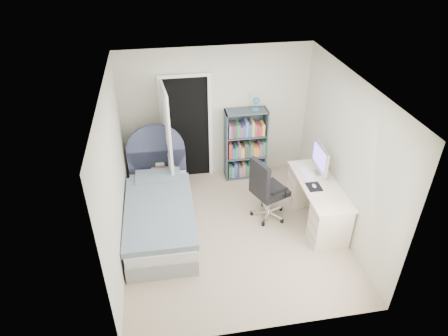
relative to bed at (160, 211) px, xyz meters
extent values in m
cube|color=gray|center=(1.15, -0.36, -0.33)|extent=(3.40, 3.60, 0.05)
cube|color=white|center=(1.15, -0.36, 2.22)|extent=(3.40, 3.60, 0.05)
cube|color=beige|center=(1.15, 1.46, 0.94)|extent=(3.40, 0.05, 2.50)
cube|color=beige|center=(1.15, -2.19, 0.94)|extent=(3.40, 0.05, 2.50)
cube|color=beige|center=(-0.58, -0.36, 0.94)|extent=(0.05, 3.60, 2.50)
cube|color=beige|center=(2.87, -0.36, 0.94)|extent=(0.05, 3.60, 2.50)
cube|color=black|center=(0.60, 1.43, 0.69)|extent=(0.80, 0.01, 2.00)
cube|color=white|center=(0.17, 1.41, 0.69)|extent=(0.06, 0.06, 2.00)
cube|color=white|center=(1.03, 1.41, 0.69)|extent=(0.06, 0.06, 2.00)
cube|color=white|center=(0.60, 1.41, 1.72)|extent=(0.92, 0.06, 0.06)
cube|color=white|center=(0.23, 1.01, 0.69)|extent=(0.11, 0.80, 2.00)
cube|color=gray|center=(0.00, -0.11, -0.17)|extent=(1.04, 2.15, 0.28)
cube|color=silver|center=(0.00, -0.11, 0.04)|extent=(1.02, 2.10, 0.17)
cube|color=slate|center=(0.00, -0.22, 0.17)|extent=(1.07, 1.83, 0.11)
cube|color=slate|center=(0.01, 0.66, 0.19)|extent=(0.77, 0.44, 0.13)
cube|color=#393E59|center=(0.01, 1.00, 0.12)|extent=(1.01, 0.08, 0.85)
cylinder|color=#393E59|center=(0.01, 1.00, 0.55)|extent=(1.01, 0.08, 1.01)
cylinder|color=tan|center=(-0.07, 0.85, -0.04)|extent=(0.04, 0.04, 0.53)
cylinder|color=tan|center=(-0.07, 1.22, -0.04)|extent=(0.04, 0.04, 0.53)
cylinder|color=tan|center=(0.29, 0.85, -0.04)|extent=(0.04, 0.04, 0.53)
cylinder|color=tan|center=(0.29, 1.22, -0.04)|extent=(0.04, 0.04, 0.53)
cube|color=tan|center=(0.11, 1.04, 0.21)|extent=(0.42, 0.42, 0.03)
cube|color=tan|center=(0.11, 1.04, -0.12)|extent=(0.38, 0.38, 0.02)
cube|color=#B24C33|center=(0.06, 1.04, 0.24)|extent=(0.17, 0.23, 0.03)
cube|color=#3F598C|center=(0.06, 1.04, 0.27)|extent=(0.16, 0.22, 0.03)
cube|color=#D8CC7F|center=(0.06, 1.04, 0.30)|extent=(0.15, 0.21, 0.03)
cylinder|color=silver|center=(0.09, 1.05, -0.30)|extent=(0.18, 0.18, 0.02)
cylinder|color=silver|center=(0.09, 1.05, 0.31)|extent=(0.01, 0.01, 1.23)
sphere|color=silver|center=(0.15, 1.02, 0.90)|extent=(0.07, 0.07, 0.07)
cube|color=#3D4953|center=(1.29, 1.25, 0.38)|extent=(0.02, 0.33, 1.37)
cube|color=#3D4953|center=(2.04, 1.25, 0.38)|extent=(0.02, 0.33, 1.37)
cube|color=#3D4953|center=(1.67, 1.25, 1.05)|extent=(0.77, 0.33, 0.02)
cube|color=#3D4953|center=(1.67, 1.25, -0.30)|extent=(0.77, 0.33, 0.02)
cube|color=#3D4953|center=(1.67, 1.41, 0.38)|extent=(0.77, 0.01, 1.37)
cube|color=#3D4953|center=(1.67, 1.25, 0.13)|extent=(0.73, 0.31, 0.02)
cube|color=#3D4953|center=(1.67, 1.25, 0.57)|extent=(0.73, 0.31, 0.02)
cylinder|color=teal|center=(1.83, 1.25, 1.07)|extent=(0.13, 0.13, 0.02)
cylinder|color=silver|center=(1.83, 1.25, 1.16)|extent=(0.02, 0.02, 0.18)
sphere|color=teal|center=(1.83, 1.21, 1.26)|extent=(0.12, 0.12, 0.12)
cube|color=#337F4C|center=(1.36, 1.23, -0.15)|extent=(0.05, 0.23, 0.24)
cube|color=#7F72B2|center=(1.41, 1.23, -0.17)|extent=(0.05, 0.23, 0.22)
cube|color=#335999|center=(1.47, 1.23, -0.13)|extent=(0.05, 0.23, 0.30)
cube|color=#3F3F3F|center=(1.52, 1.23, -0.16)|extent=(0.03, 0.23, 0.23)
cube|color=#7F72B2|center=(1.57, 1.23, -0.17)|extent=(0.06, 0.23, 0.21)
cube|color=orange|center=(1.63, 1.23, -0.14)|extent=(0.04, 0.23, 0.27)
cube|color=#335999|center=(1.67, 1.23, -0.15)|extent=(0.03, 0.23, 0.25)
cube|color=#337F4C|center=(1.71, 1.23, -0.16)|extent=(0.03, 0.23, 0.23)
cube|color=#337F4C|center=(1.76, 1.23, -0.14)|extent=(0.06, 0.23, 0.26)
cube|color=#7F72B2|center=(1.82, 1.23, -0.13)|extent=(0.06, 0.23, 0.30)
cube|color=#B23333|center=(1.88, 1.23, -0.18)|extent=(0.04, 0.23, 0.20)
cube|color=#335999|center=(1.92, 1.23, -0.15)|extent=(0.04, 0.23, 0.25)
cube|color=#994C7F|center=(1.97, 1.23, -0.13)|extent=(0.04, 0.23, 0.29)
cube|color=#335999|center=(2.02, 1.23, -0.13)|extent=(0.06, 0.23, 0.29)
cube|color=#B23333|center=(1.36, 1.23, 0.31)|extent=(0.06, 0.23, 0.31)
cube|color=#335999|center=(1.43, 1.23, 0.26)|extent=(0.05, 0.23, 0.21)
cube|color=#337F4C|center=(1.48, 1.23, 0.27)|extent=(0.05, 0.23, 0.24)
cube|color=#994C7F|center=(1.54, 1.23, 0.29)|extent=(0.04, 0.23, 0.28)
cube|color=#D8BF4C|center=(1.59, 1.23, 0.25)|extent=(0.07, 0.23, 0.20)
cube|color=#3F3F3F|center=(1.66, 1.23, 0.30)|extent=(0.05, 0.23, 0.29)
cube|color=#3F3F3F|center=(1.71, 1.23, 0.28)|extent=(0.04, 0.23, 0.25)
cube|color=#337F4C|center=(1.77, 1.23, 0.28)|extent=(0.05, 0.23, 0.26)
cube|color=orange|center=(1.83, 1.23, 0.25)|extent=(0.06, 0.23, 0.20)
cube|color=orange|center=(1.89, 1.23, 0.25)|extent=(0.05, 0.23, 0.19)
cube|color=#994C7F|center=(1.94, 1.23, 0.28)|extent=(0.06, 0.23, 0.25)
cube|color=#337F4C|center=(2.01, 1.23, 0.30)|extent=(0.06, 0.23, 0.29)
cube|color=#7F72B2|center=(1.35, 1.23, 0.71)|extent=(0.04, 0.23, 0.24)
cube|color=#B23333|center=(1.39, 1.23, 0.71)|extent=(0.03, 0.23, 0.25)
cube|color=#3F3F3F|center=(1.44, 1.23, 0.71)|extent=(0.06, 0.23, 0.25)
cube|color=#337F4C|center=(1.51, 1.23, 0.72)|extent=(0.05, 0.23, 0.25)
cube|color=#994C7F|center=(1.56, 1.23, 0.69)|extent=(0.04, 0.23, 0.21)
cube|color=#335999|center=(1.61, 1.23, 0.70)|extent=(0.05, 0.23, 0.23)
cube|color=#7F72B2|center=(1.67, 1.23, 0.74)|extent=(0.04, 0.23, 0.29)
cube|color=#335999|center=(1.72, 1.23, 0.71)|extent=(0.06, 0.23, 0.24)
cube|color=#D8BF4C|center=(1.78, 1.23, 0.73)|extent=(0.04, 0.23, 0.28)
cube|color=#994C7F|center=(1.82, 1.23, 0.71)|extent=(0.04, 0.23, 0.23)
cube|color=#B23333|center=(1.86, 1.23, 0.71)|extent=(0.03, 0.23, 0.24)
cube|color=#B23333|center=(1.91, 1.23, 0.69)|extent=(0.06, 0.23, 0.20)
cube|color=#D8BF4C|center=(1.97, 1.23, 0.70)|extent=(0.05, 0.23, 0.22)
cube|color=beige|center=(2.54, -0.29, 0.41)|extent=(0.60, 1.51, 0.03)
cube|color=beige|center=(2.54, -0.82, 0.04)|extent=(0.55, 0.40, 0.70)
cube|color=beige|center=(2.54, 0.24, 0.04)|extent=(0.55, 0.40, 0.70)
cube|color=silver|center=(2.64, 0.01, 0.43)|extent=(0.16, 0.16, 0.01)
cube|color=silver|center=(2.67, 0.01, 0.55)|extent=(0.03, 0.06, 0.22)
cube|color=silver|center=(2.62, 0.01, 0.73)|extent=(0.04, 0.56, 0.40)
cube|color=#8560EB|center=(2.60, 0.01, 0.75)|extent=(0.00, 0.50, 0.32)
cube|color=white|center=(2.42, 0.01, 0.43)|extent=(0.13, 0.40, 0.02)
cube|color=black|center=(2.42, -0.34, 0.43)|extent=(0.22, 0.26, 0.00)
ellipsoid|color=white|center=(2.42, -0.34, 0.44)|extent=(0.06, 0.10, 0.03)
cube|color=silver|center=(1.93, 0.01, -0.25)|extent=(0.28, 0.15, 0.03)
cylinder|color=black|center=(2.06, 0.06, -0.28)|extent=(0.08, 0.08, 0.06)
cube|color=silver|center=(1.79, 0.09, -0.25)|extent=(0.06, 0.29, 0.03)
cylinder|color=black|center=(1.78, 0.23, -0.28)|extent=(0.08, 0.08, 0.06)
cube|color=silver|center=(1.67, -0.01, -0.25)|extent=(0.29, 0.11, 0.03)
cylinder|color=black|center=(1.53, 0.02, -0.28)|extent=(0.08, 0.08, 0.06)
cube|color=silver|center=(1.73, -0.17, -0.25)|extent=(0.19, 0.27, 0.03)
cylinder|color=black|center=(1.66, -0.28, -0.28)|extent=(0.08, 0.08, 0.06)
cube|color=silver|center=(1.89, -0.15, -0.25)|extent=(0.22, 0.25, 0.03)
cylinder|color=black|center=(1.98, -0.26, -0.28)|extent=(0.08, 0.08, 0.06)
cylinder|color=silver|center=(1.80, -0.05, -0.03)|extent=(0.07, 0.07, 0.43)
cube|color=black|center=(1.80, -0.05, 0.21)|extent=(0.65, 0.65, 0.09)
cube|color=black|center=(1.59, -0.13, 0.54)|extent=(0.24, 0.45, 0.57)
cube|color=black|center=(1.89, -0.30, 0.37)|extent=(0.30, 0.16, 0.03)
cube|color=black|center=(1.68, 0.19, 0.37)|extent=(0.30, 0.16, 0.03)
camera|label=1|loc=(0.18, -5.12, 4.06)|focal=32.00mm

